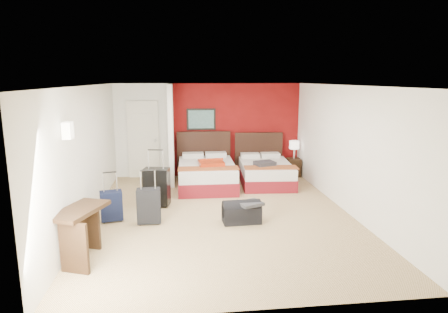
{
  "coord_description": "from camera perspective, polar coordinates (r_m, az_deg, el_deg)",
  "views": [
    {
      "loc": [
        -0.8,
        -7.23,
        2.63
      ],
      "look_at": [
        0.14,
        0.8,
        1.0
      ],
      "focal_mm": 31.14,
      "sensor_mm": 36.0,
      "label": 1
    }
  ],
  "objects": [
    {
      "name": "partition_wall",
      "position": [
        9.93,
        -7.77,
        3.32
      ],
      "size": [
        0.12,
        1.2,
        2.5
      ],
      "primitive_type": "cube",
      "color": "silver",
      "rests_on": "ground"
    },
    {
      "name": "bed_right",
      "position": [
        9.89,
        6.15,
        -2.48
      ],
      "size": [
        1.36,
        1.86,
        0.53
      ],
      "primitive_type": "cube",
      "rotation": [
        0.0,
        0.0,
        -0.07
      ],
      "color": "white",
      "rests_on": "ground"
    },
    {
      "name": "jacket_bundle",
      "position": [
        9.51,
        6.0,
        -1.05
      ],
      "size": [
        0.54,
        0.48,
        0.11
      ],
      "primitive_type": "cube",
      "rotation": [
        0.0,
        0.0,
        0.28
      ],
      "color": "#333237",
      "rests_on": "bed_right"
    },
    {
      "name": "suitcase_charcoal",
      "position": [
        7.3,
        -10.97,
        -7.31
      ],
      "size": [
        0.43,
        0.27,
        0.63
      ],
      "primitive_type": "cube",
      "rotation": [
        0.0,
        0.0,
        0.02
      ],
      "color": "black",
      "rests_on": "ground"
    },
    {
      "name": "red_suitcase_open",
      "position": [
        9.4,
        -1.92,
        -0.84
      ],
      "size": [
        0.65,
        0.85,
        0.1
      ],
      "primitive_type": "cube",
      "rotation": [
        0.0,
        0.0,
        0.08
      ],
      "color": "#A12A0D",
      "rests_on": "bed_left"
    },
    {
      "name": "red_accent_panel",
      "position": [
        10.66,
        1.75,
        3.96
      ],
      "size": [
        3.5,
        0.04,
        2.5
      ],
      "primitive_type": "cube",
      "color": "maroon",
      "rests_on": "ground"
    },
    {
      "name": "table_lamp",
      "position": [
        10.67,
        10.26,
        0.98
      ],
      "size": [
        0.3,
        0.3,
        0.48
      ],
      "primitive_type": "cylinder",
      "rotation": [
        0.0,
        0.0,
        -0.12
      ],
      "color": "white",
      "rests_on": "nightstand"
    },
    {
      "name": "suitcase_navy",
      "position": [
        7.59,
        -16.18,
        -7.15
      ],
      "size": [
        0.44,
        0.32,
        0.55
      ],
      "primitive_type": "cube",
      "rotation": [
        0.0,
        0.0,
        0.21
      ],
      "color": "black",
      "rests_on": "ground"
    },
    {
      "name": "jacket_draped",
      "position": [
        7.19,
        3.86,
        -6.87
      ],
      "size": [
        0.52,
        0.48,
        0.06
      ],
      "primitive_type": "cube",
      "rotation": [
        0.0,
        0.0,
        0.38
      ],
      "color": "#343439",
      "rests_on": "duffel_bag"
    },
    {
      "name": "nightstand",
      "position": [
        10.76,
        10.17,
        -1.57
      ],
      "size": [
        0.36,
        0.36,
        0.49
      ],
      "primitive_type": "cube",
      "rotation": [
        0.0,
        0.0,
        -0.02
      ],
      "color": "black",
      "rests_on": "ground"
    },
    {
      "name": "duffel_bag",
      "position": [
        7.27,
        2.59,
        -8.33
      ],
      "size": [
        0.71,
        0.41,
        0.35
      ],
      "primitive_type": "cube",
      "rotation": [
        0.0,
        0.0,
        0.05
      ],
      "color": "black",
      "rests_on": "ground"
    },
    {
      "name": "ground",
      "position": [
        7.73,
        -0.34,
        -8.48
      ],
      "size": [
        6.5,
        6.5,
        0.0
      ],
      "primitive_type": "plane",
      "color": "tan",
      "rests_on": "ground"
    },
    {
      "name": "desk",
      "position": [
        6.14,
        -20.26,
        -10.67
      ],
      "size": [
        0.78,
        1.06,
        0.79
      ],
      "primitive_type": "cube",
      "rotation": [
        0.0,
        0.0,
        -0.37
      ],
      "color": "#331E11",
      "rests_on": "ground"
    },
    {
      "name": "room_walls",
      "position": [
        8.77,
        -10.54,
        2.21
      ],
      "size": [
        5.02,
        6.52,
        2.5
      ],
      "color": "white",
      "rests_on": "ground"
    },
    {
      "name": "entry_door",
      "position": [
        10.59,
        -11.75,
        2.45
      ],
      "size": [
        0.82,
        0.06,
        2.05
      ],
      "primitive_type": "cube",
      "color": "silver",
      "rests_on": "ground"
    },
    {
      "name": "bed_left",
      "position": [
        9.57,
        -2.56,
        -2.73
      ],
      "size": [
        1.4,
        1.98,
        0.59
      ],
      "primitive_type": "cube",
      "rotation": [
        0.0,
        0.0,
        -0.02
      ],
      "color": "white",
      "rests_on": "ground"
    },
    {
      "name": "suitcase_black",
      "position": [
        8.23,
        -9.84,
        -4.58
      ],
      "size": [
        0.57,
        0.42,
        0.77
      ],
      "primitive_type": "cube",
      "rotation": [
        0.0,
        0.0,
        -0.21
      ],
      "color": "black",
      "rests_on": "ground"
    }
  ]
}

